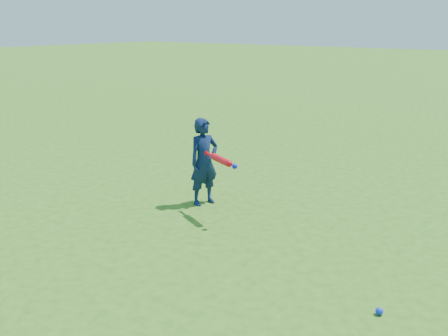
{
  "coord_description": "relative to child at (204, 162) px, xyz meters",
  "views": [
    {
      "loc": [
        4.28,
        -4.7,
        2.2
      ],
      "look_at": [
        1.03,
        -0.28,
        0.59
      ],
      "focal_mm": 40.0,
      "sensor_mm": 36.0,
      "label": 1
    }
  ],
  "objects": [
    {
      "name": "ground",
      "position": [
        -0.57,
        0.07,
        -0.54
      ],
      "size": [
        80.0,
        80.0,
        0.0
      ],
      "primitive_type": "plane",
      "color": "#2D6518",
      "rests_on": "ground"
    },
    {
      "name": "child",
      "position": [
        0.0,
        0.0,
        0.0
      ],
      "size": [
        0.37,
        0.46,
        1.09
      ],
      "primitive_type": "imported",
      "rotation": [
        0.0,
        0.0,
        1.26
      ],
      "color": "#0D1B41",
      "rests_on": "ground"
    },
    {
      "name": "bat_swing",
      "position": [
        0.47,
        -0.26,
        0.15
      ],
      "size": [
        0.64,
        0.32,
        0.08
      ],
      "rotation": [
        0.0,
        0.0,
        -0.42
      ],
      "color": "red",
      "rests_on": "ground"
    },
    {
      "name": "ground_ball_blue",
      "position": [
        2.66,
        -1.15,
        -0.51
      ],
      "size": [
        0.06,
        0.06,
        0.06
      ],
      "primitive_type": "sphere",
      "color": "#0D2DE0",
      "rests_on": "ground"
    }
  ]
}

